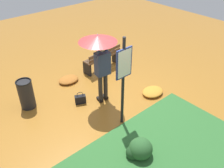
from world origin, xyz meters
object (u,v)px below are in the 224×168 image
info_sign_post (123,73)px  handbag (80,99)px  trash_bin (26,94)px  person_with_umbrella (100,52)px  park_bench (103,58)px

info_sign_post → handbag: info_sign_post is taller
trash_bin → person_with_umbrella: bearing=145.7°
person_with_umbrella → trash_bin: 2.30m
park_bench → trash_bin: bearing=5.4°
park_bench → person_with_umbrella: bearing=49.2°
handbag → park_bench: size_ratio=0.26×
person_with_umbrella → park_bench: bearing=-130.8°
handbag → person_with_umbrella: bearing=146.6°
info_sign_post → park_bench: size_ratio=1.64×
person_with_umbrella → park_bench: 2.18m
park_bench → trash_bin: 2.88m
park_bench → info_sign_post: bearing=60.7°
info_sign_post → trash_bin: bearing=-55.0°
info_sign_post → handbag: (0.34, -1.34, -1.32)m
info_sign_post → park_bench: info_sign_post is taller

